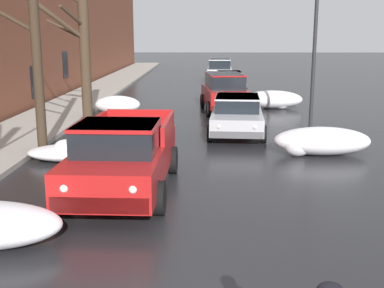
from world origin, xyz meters
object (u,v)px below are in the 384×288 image
bare_tree_mid_block (82,49)px  sedan_silver_parked_kerbside_close (237,114)px  bare_tree_second_along_sidewalk (32,35)px  street_lamp_post (314,49)px  sedan_grey_parked_far_down_block (230,83)px  suv_white_queued_behind_truck (220,70)px  suv_red_parked_kerbside_mid (224,91)px  pickup_truck_red_approaching_near_lane (123,156)px

bare_tree_mid_block → sedan_silver_parked_kerbside_close: bearing=-24.1°
bare_tree_second_along_sidewalk → bare_tree_mid_block: 6.18m
street_lamp_post → sedan_grey_parked_far_down_block: bearing=101.7°
suv_white_queued_behind_truck → street_lamp_post: bearing=-81.9°
suv_white_queued_behind_truck → sedan_silver_parked_kerbside_close: bearing=-90.4°
bare_tree_second_along_sidewalk → sedan_silver_parked_kerbside_close: bearing=27.9°
sedan_silver_parked_kerbside_close → street_lamp_post: (2.89, 0.75, 2.35)m
suv_red_parked_kerbside_mid → suv_white_queued_behind_truck: 14.34m
bare_tree_second_along_sidewalk → suv_white_queued_behind_truck: (6.45, 23.33, -2.62)m
sedan_silver_parked_kerbside_close → suv_red_parked_kerbside_mid: bearing=91.9°
suv_white_queued_behind_truck → street_lamp_post: street_lamp_post is taller
bare_tree_mid_block → pickup_truck_red_approaching_near_lane: bearing=-72.0°
bare_tree_mid_block → sedan_grey_parked_far_down_block: bare_tree_mid_block is taller
bare_tree_mid_block → pickup_truck_red_approaching_near_lane: 10.46m
bare_tree_mid_block → pickup_truck_red_approaching_near_lane: bare_tree_mid_block is taller
pickup_truck_red_approaching_near_lane → street_lamp_post: bearing=51.7°
bare_tree_mid_block → sedan_grey_parked_far_down_block: size_ratio=1.48×
bare_tree_mid_block → suv_red_parked_kerbside_mid: 7.06m
bare_tree_second_along_sidewalk → sedan_silver_parked_kerbside_close: bare_tree_second_along_sidewalk is taller
suv_white_queued_behind_truck → street_lamp_post: (2.74, -19.25, 2.12)m
sedan_silver_parked_kerbside_close → sedan_grey_parked_far_down_block: size_ratio=1.08×
sedan_silver_parked_kerbside_close → street_lamp_post: bearing=14.5°
sedan_grey_parked_far_down_block → bare_tree_mid_block: bearing=-125.4°
pickup_truck_red_approaching_near_lane → sedan_grey_parked_far_down_block: 19.62m
bare_tree_mid_block → suv_white_queued_behind_truck: size_ratio=1.34×
bare_tree_mid_block → suv_white_queued_behind_truck: bearing=69.4°
bare_tree_mid_block → suv_red_parked_kerbside_mid: bare_tree_mid_block is taller
pickup_truck_red_approaching_near_lane → suv_red_parked_kerbside_mid: size_ratio=1.17×
suv_red_parked_kerbside_mid → street_lamp_post: bearing=-57.9°
bare_tree_second_along_sidewalk → sedan_grey_parked_far_down_block: bare_tree_second_along_sidewalk is taller
bare_tree_mid_block → bare_tree_second_along_sidewalk: bearing=-89.9°
sedan_silver_parked_kerbside_close → suv_red_parked_kerbside_mid: 5.67m
sedan_silver_parked_kerbside_close → sedan_grey_parked_far_down_block: bearing=87.8°
sedan_grey_parked_far_down_block → suv_white_queued_behind_truck: (-0.33, 7.62, 0.24)m
suv_red_parked_kerbside_mid → sedan_grey_parked_far_down_block: bearing=84.4°
bare_tree_mid_block → suv_white_queued_behind_truck: 18.46m
pickup_truck_red_approaching_near_lane → suv_red_parked_kerbside_mid: (2.97, 12.57, 0.11)m
pickup_truck_red_approaching_near_lane → suv_white_queued_behind_truck: size_ratio=1.17×
pickup_truck_red_approaching_near_lane → street_lamp_post: street_lamp_post is taller
sedan_silver_parked_kerbside_close → sedan_grey_parked_far_down_block: same height
pickup_truck_red_approaching_near_lane → sedan_silver_parked_kerbside_close: 7.60m
suv_white_queued_behind_truck → bare_tree_second_along_sidewalk: bearing=-105.4°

